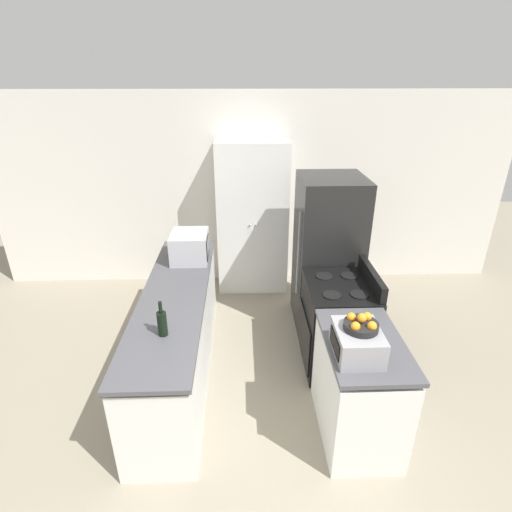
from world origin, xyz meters
TOP-DOWN VIEW (x-y plane):
  - ground_plane at (0.00, 0.00)m, footprint 14.00×14.00m
  - wall_back at (0.00, 3.42)m, footprint 7.00×0.06m
  - counter_left at (-0.79, 1.37)m, footprint 0.60×2.54m
  - counter_right at (0.79, 0.57)m, footprint 0.60×0.94m
  - pantry_cabinet at (0.00, 3.14)m, footprint 0.93×0.49m
  - stove at (0.81, 1.45)m, footprint 0.66×0.78m
  - refrigerator at (0.84, 2.26)m, footprint 0.73×0.76m
  - microwave at (-0.71, 2.11)m, footprint 0.40×0.44m
  - wine_bottle at (-0.77, 0.72)m, footprint 0.08×0.08m
  - toaster_oven at (0.67, 0.42)m, footprint 0.33×0.40m
  - fruit_bowl at (0.69, 0.44)m, footprint 0.25×0.25m

SIDE VIEW (x-z plane):
  - ground_plane at x=0.00m, z-range 0.00..0.00m
  - counter_right at x=0.79m, z-range -0.02..0.90m
  - counter_left at x=-0.79m, z-range -0.02..0.90m
  - stove at x=0.81m, z-range -0.07..1.00m
  - refrigerator at x=0.84m, z-range 0.00..1.78m
  - pantry_cabinet at x=0.00m, z-range 0.00..2.03m
  - toaster_oven at x=0.67m, z-range 0.91..1.12m
  - wine_bottle at x=-0.77m, z-range 0.87..1.17m
  - microwave at x=-0.71m, z-range 0.91..1.22m
  - fruit_bowl at x=0.69m, z-range 1.10..1.23m
  - wall_back at x=0.00m, z-range 0.00..2.60m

